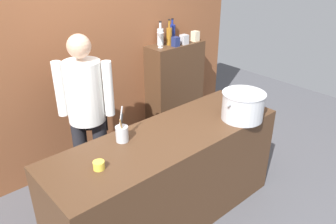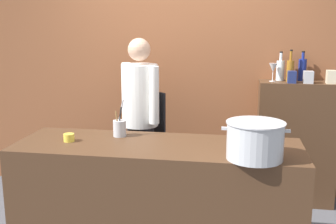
% 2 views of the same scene
% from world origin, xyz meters
% --- Properties ---
extents(brick_back_panel, '(4.40, 0.10, 3.00)m').
position_xyz_m(brick_back_panel, '(0.00, 1.40, 1.50)').
color(brick_back_panel, brown).
rests_on(brick_back_panel, ground_plane).
extents(prep_counter, '(2.16, 0.70, 0.90)m').
position_xyz_m(prep_counter, '(0.00, 0.00, 0.45)').
color(prep_counter, '#472D1C').
rests_on(prep_counter, ground_plane).
extents(bar_cabinet, '(0.76, 0.32, 1.24)m').
position_xyz_m(bar_cabinet, '(1.18, 1.19, 0.62)').
color(bar_cabinet, '#472D1C').
rests_on(bar_cabinet, ground_plane).
extents(chef, '(0.45, 0.43, 1.66)m').
position_xyz_m(chef, '(-0.32, 0.80, 0.96)').
color(chef, black).
rests_on(chef, ground_plane).
extents(stockpot_large, '(0.45, 0.39, 0.25)m').
position_xyz_m(stockpot_large, '(0.71, -0.22, 1.03)').
color(stockpot_large, '#B7BABF').
rests_on(stockpot_large, prep_counter).
extents(utensil_crock, '(0.10, 0.10, 0.30)m').
position_xyz_m(utensil_crock, '(-0.34, 0.18, 0.97)').
color(utensil_crock, '#B7BABF').
rests_on(utensil_crock, prep_counter).
extents(butter_jar, '(0.08, 0.08, 0.06)m').
position_xyz_m(butter_jar, '(-0.69, -0.03, 0.93)').
color(butter_jar, yellow).
rests_on(butter_jar, prep_counter).
extents(wine_bottle_amber, '(0.07, 0.07, 0.31)m').
position_xyz_m(wine_bottle_amber, '(1.08, 1.20, 1.35)').
color(wine_bottle_amber, '#8C5919').
rests_on(wine_bottle_amber, bar_cabinet).
extents(wine_bottle_cobalt, '(0.08, 0.08, 0.29)m').
position_xyz_m(wine_bottle_cobalt, '(1.20, 1.28, 1.35)').
color(wine_bottle_cobalt, navy).
rests_on(wine_bottle_cobalt, bar_cabinet).
extents(wine_bottle_clear, '(0.08, 0.08, 0.28)m').
position_xyz_m(wine_bottle_clear, '(0.99, 1.26, 1.34)').
color(wine_bottle_clear, silver).
rests_on(wine_bottle_clear, bar_cabinet).
extents(wine_glass_tall, '(0.08, 0.08, 0.18)m').
position_xyz_m(wine_glass_tall, '(0.92, 1.17, 1.37)').
color(wine_glass_tall, silver).
rests_on(wine_glass_tall, bar_cabinet).
extents(spice_tin_silver, '(0.09, 0.09, 0.12)m').
position_xyz_m(spice_tin_silver, '(1.24, 1.10, 1.29)').
color(spice_tin_silver, '#B2B2B7').
rests_on(spice_tin_silver, bar_cabinet).
extents(spice_tin_navy, '(0.08, 0.08, 0.11)m').
position_xyz_m(spice_tin_navy, '(1.09, 1.09, 1.29)').
color(spice_tin_navy, navy).
rests_on(spice_tin_navy, bar_cabinet).
extents(spice_tin_cream, '(0.08, 0.08, 0.13)m').
position_xyz_m(spice_tin_cream, '(1.44, 1.11, 1.30)').
color(spice_tin_cream, beige).
rests_on(spice_tin_cream, bar_cabinet).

